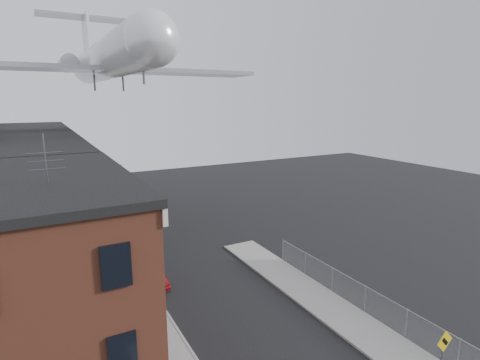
# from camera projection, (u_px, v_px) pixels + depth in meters

# --- Properties ---
(sidewalk_left) EXTENTS (3.00, 62.00, 0.12)m
(sidewalk_left) POSITION_uv_depth(u_px,v_px,m) (107.00, 248.00, 34.19)
(sidewalk_left) COLOR gray
(sidewalk_left) RESTS_ON ground
(sidewalk_right) EXTENTS (3.00, 26.00, 0.12)m
(sidewalk_right) POSITION_uv_depth(u_px,v_px,m) (335.00, 311.00, 23.93)
(sidewalk_right) COLOR gray
(sidewalk_right) RESTS_ON ground
(curb_left) EXTENTS (0.15, 62.00, 0.14)m
(curb_left) POSITION_uv_depth(u_px,v_px,m) (123.00, 245.00, 34.87)
(curb_left) COLOR gray
(curb_left) RESTS_ON ground
(curb_right) EXTENTS (0.15, 26.00, 0.14)m
(curb_right) POSITION_uv_depth(u_px,v_px,m) (318.00, 317.00, 23.24)
(curb_right) COLOR gray
(curb_right) RESTS_ON ground
(corner_building) EXTENTS (10.31, 12.30, 12.15)m
(corner_building) POSITION_uv_depth(u_px,v_px,m) (6.00, 300.00, 15.49)
(corner_building) COLOR #3A1C12
(corner_building) RESTS_ON ground
(row_house_a) EXTENTS (11.98, 7.00, 10.30)m
(row_house_a) POSITION_uv_depth(u_px,v_px,m) (15.00, 232.00, 23.66)
(row_house_a) COLOR slate
(row_house_a) RESTS_ON ground
(row_house_b) EXTENTS (11.98, 7.00, 10.30)m
(row_house_b) POSITION_uv_depth(u_px,v_px,m) (18.00, 205.00, 29.66)
(row_house_b) COLOR gray
(row_house_b) RESTS_ON ground
(row_house_c) EXTENTS (11.98, 7.00, 10.30)m
(row_house_c) POSITION_uv_depth(u_px,v_px,m) (20.00, 187.00, 35.66)
(row_house_c) COLOR slate
(row_house_c) RESTS_ON ground
(row_house_d) EXTENTS (11.98, 7.00, 10.30)m
(row_house_d) POSITION_uv_depth(u_px,v_px,m) (22.00, 175.00, 41.66)
(row_house_d) COLOR gray
(row_house_d) RESTS_ON ground
(row_house_e) EXTENTS (11.98, 7.00, 10.30)m
(row_house_e) POSITION_uv_depth(u_px,v_px,m) (23.00, 165.00, 47.67)
(row_house_e) COLOR slate
(row_house_e) RESTS_ON ground
(chainlink_fence) EXTENTS (0.06, 18.06, 1.90)m
(chainlink_fence) POSITION_uv_depth(u_px,v_px,m) (365.00, 299.00, 23.58)
(chainlink_fence) COLOR gray
(chainlink_fence) RESTS_ON ground
(warning_sign) EXTENTS (1.10, 0.11, 2.80)m
(warning_sign) POSITION_uv_depth(u_px,v_px,m) (444.00, 348.00, 17.57)
(warning_sign) COLOR #515156
(warning_sign) RESTS_ON ground
(utility_pole) EXTENTS (1.80, 0.26, 9.00)m
(utility_pole) POSITION_uv_depth(u_px,v_px,m) (115.00, 217.00, 28.03)
(utility_pole) COLOR black
(utility_pole) RESTS_ON ground
(street_tree) EXTENTS (3.22, 3.20, 5.20)m
(street_tree) POSITION_uv_depth(u_px,v_px,m) (100.00, 201.00, 36.95)
(street_tree) COLOR black
(street_tree) RESTS_ON ground
(car_near) EXTENTS (1.52, 3.64, 1.23)m
(car_near) POSITION_uv_depth(u_px,v_px,m) (154.00, 276.00, 27.42)
(car_near) COLOR #B4171E
(car_near) RESTS_ON ground
(car_mid) EXTENTS (1.43, 4.06, 1.34)m
(car_mid) POSITION_uv_depth(u_px,v_px,m) (135.00, 241.00, 34.18)
(car_mid) COLOR black
(car_mid) RESTS_ON ground
(car_far) EXTENTS (1.96, 4.02, 1.13)m
(car_far) POSITION_uv_depth(u_px,v_px,m) (132.00, 218.00, 41.21)
(car_far) COLOR gray
(car_far) RESTS_ON ground
(airplane) EXTENTS (26.85, 30.65, 8.93)m
(airplane) POSITION_uv_depth(u_px,v_px,m) (108.00, 59.00, 35.45)
(airplane) COLOR silver
(airplane) RESTS_ON ground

